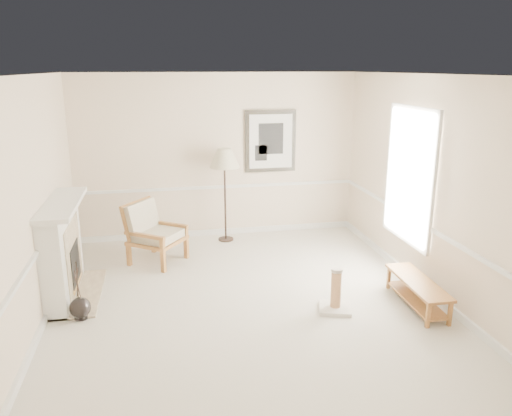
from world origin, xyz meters
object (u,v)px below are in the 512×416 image
(floor_vase, at_px, (80,308))
(bench, at_px, (417,289))
(floor_lamp, at_px, (225,161))
(scratching_post, at_px, (336,297))
(armchair, at_px, (151,230))

(floor_vase, bearing_deg, bench, -6.36)
(floor_lamp, height_order, scratching_post, floor_lamp)
(floor_vase, distance_m, scratching_post, 3.17)
(floor_vase, distance_m, bench, 4.25)
(armchair, relative_size, scratching_post, 1.86)
(floor_vase, distance_m, floor_lamp, 3.56)
(floor_lamp, distance_m, bench, 3.85)
(armchair, distance_m, floor_lamp, 1.75)
(armchair, bearing_deg, bench, -87.94)
(armchair, xyz_separation_m, floor_lamp, (1.28, 0.75, 0.92))
(armchair, height_order, scratching_post, armchair)
(bench, bearing_deg, scratching_post, 175.34)
(bench, bearing_deg, floor_lamp, 124.69)
(floor_vase, xyz_separation_m, armchair, (0.86, 1.78, 0.38))
(bench, bearing_deg, floor_vase, 173.64)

